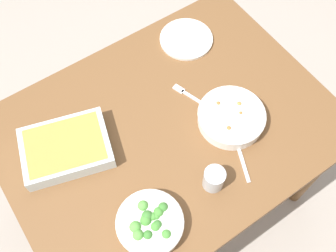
{
  "coord_description": "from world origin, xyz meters",
  "views": [
    {
      "loc": [
        -0.39,
        -0.57,
        2.01
      ],
      "look_at": [
        0.0,
        0.0,
        0.74
      ],
      "focal_mm": 42.07,
      "sensor_mm": 36.0,
      "label": 1
    }
  ],
  "objects_px": {
    "drink_cup": "(214,179)",
    "spoon_by_stew": "(240,153)",
    "baking_dish": "(66,148)",
    "broccoli_bowl": "(150,223)",
    "side_plate": "(186,39)",
    "fork_on_table": "(190,96)",
    "stew_bowl": "(231,117)"
  },
  "relations": [
    {
      "from": "baking_dish",
      "to": "drink_cup",
      "type": "relative_size",
      "value": 4.12
    },
    {
      "from": "baking_dish",
      "to": "spoon_by_stew",
      "type": "xyz_separation_m",
      "value": [
        0.5,
        -0.35,
        -0.03
      ]
    },
    {
      "from": "baking_dish",
      "to": "drink_cup",
      "type": "distance_m",
      "value": 0.52
    },
    {
      "from": "fork_on_table",
      "to": "baking_dish",
      "type": "bearing_deg",
      "value": 173.81
    },
    {
      "from": "broccoli_bowl",
      "to": "fork_on_table",
      "type": "relative_size",
      "value": 1.25
    },
    {
      "from": "baking_dish",
      "to": "drink_cup",
      "type": "bearing_deg",
      "value": -47.24
    },
    {
      "from": "spoon_by_stew",
      "to": "fork_on_table",
      "type": "bearing_deg",
      "value": 91.16
    },
    {
      "from": "stew_bowl",
      "to": "broccoli_bowl",
      "type": "height_order",
      "value": "broccoli_bowl"
    },
    {
      "from": "stew_bowl",
      "to": "side_plate",
      "type": "xyz_separation_m",
      "value": [
        0.09,
        0.41,
        -0.03
      ]
    },
    {
      "from": "side_plate",
      "to": "fork_on_table",
      "type": "relative_size",
      "value": 1.27
    },
    {
      "from": "stew_bowl",
      "to": "drink_cup",
      "type": "bearing_deg",
      "value": -141.66
    },
    {
      "from": "side_plate",
      "to": "fork_on_table",
      "type": "distance_m",
      "value": 0.28
    },
    {
      "from": "stew_bowl",
      "to": "fork_on_table",
      "type": "relative_size",
      "value": 1.42
    },
    {
      "from": "drink_cup",
      "to": "spoon_by_stew",
      "type": "relative_size",
      "value": 0.51
    },
    {
      "from": "baking_dish",
      "to": "spoon_by_stew",
      "type": "relative_size",
      "value": 2.09
    },
    {
      "from": "baking_dish",
      "to": "broccoli_bowl",
      "type": "bearing_deg",
      "value": -75.76
    },
    {
      "from": "broccoli_bowl",
      "to": "side_plate",
      "type": "distance_m",
      "value": 0.79
    },
    {
      "from": "side_plate",
      "to": "spoon_by_stew",
      "type": "height_order",
      "value": "side_plate"
    },
    {
      "from": "side_plate",
      "to": "fork_on_table",
      "type": "xyz_separation_m",
      "value": [
        -0.15,
        -0.23,
        -0.0
      ]
    },
    {
      "from": "stew_bowl",
      "to": "spoon_by_stew",
      "type": "bearing_deg",
      "value": -113.56
    },
    {
      "from": "baking_dish",
      "to": "fork_on_table",
      "type": "distance_m",
      "value": 0.5
    },
    {
      "from": "broccoli_bowl",
      "to": "baking_dish",
      "type": "distance_m",
      "value": 0.4
    },
    {
      "from": "stew_bowl",
      "to": "side_plate",
      "type": "height_order",
      "value": "stew_bowl"
    },
    {
      "from": "drink_cup",
      "to": "side_plate",
      "type": "relative_size",
      "value": 0.39
    },
    {
      "from": "baking_dish",
      "to": "spoon_by_stew",
      "type": "distance_m",
      "value": 0.61
    },
    {
      "from": "baking_dish",
      "to": "side_plate",
      "type": "xyz_separation_m",
      "value": [
        0.64,
        0.18,
        -0.03
      ]
    },
    {
      "from": "side_plate",
      "to": "fork_on_table",
      "type": "height_order",
      "value": "side_plate"
    },
    {
      "from": "spoon_by_stew",
      "to": "fork_on_table",
      "type": "height_order",
      "value": "spoon_by_stew"
    },
    {
      "from": "stew_bowl",
      "to": "baking_dish",
      "type": "distance_m",
      "value": 0.6
    },
    {
      "from": "drink_cup",
      "to": "broccoli_bowl",
      "type": "bearing_deg",
      "value": -179.7
    },
    {
      "from": "stew_bowl",
      "to": "fork_on_table",
      "type": "bearing_deg",
      "value": 108.62
    },
    {
      "from": "drink_cup",
      "to": "fork_on_table",
      "type": "height_order",
      "value": "drink_cup"
    }
  ]
}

